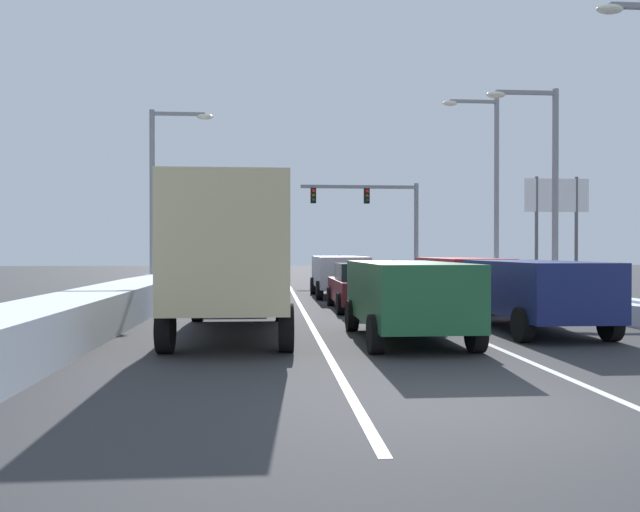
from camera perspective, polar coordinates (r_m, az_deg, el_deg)
name	(u,v)px	position (r m, az deg, el deg)	size (l,w,h in m)	color
ground_plane	(355,310)	(20.80, 3.14, -4.80)	(120.00, 120.00, 0.00)	#333335
lane_stripe_between_right_lane_and_center_lane	(388,301)	(24.28, 6.09, -4.03)	(0.14, 35.99, 0.01)	silver
lane_stripe_between_center_lane_and_left_lane	(298,302)	(23.89, -1.97, -4.10)	(0.14, 35.99, 0.01)	silver
snow_bank_right_shoulder	(524,293)	(25.77, 17.77, -3.19)	(1.51, 35.99, 0.54)	silver
snow_bank_left_shoulder	(154,290)	(24.21, -14.62, -2.97)	(1.71, 35.99, 0.93)	silver
suv_navy_right_lane_nearest	(534,289)	(15.91, 18.53, -2.79)	(2.16, 4.90, 1.67)	navy
suv_red_right_lane_second	(461,278)	(21.48, 12.51, -1.93)	(2.16, 4.90, 1.67)	maroon
sedan_charcoal_right_lane_third	(416,278)	(26.97, 8.55, -1.96)	(2.00, 4.50, 1.51)	#38383D
suv_green_center_lane_nearest	(407,293)	(13.73, 7.74, -3.29)	(2.16, 4.90, 1.67)	#1E5633
sedan_maroon_center_lane_second	(363,286)	(20.64, 3.82, -2.72)	(2.00, 4.50, 1.51)	maroon
suv_silver_center_lane_third	(339,272)	(26.40, 1.74, -1.46)	(2.16, 4.90, 1.67)	#B7BABF
box_truck_left_lane_nearest	(233,251)	(14.52, -7.74, 0.41)	(2.53, 7.20, 3.36)	slate
suv_white_left_lane_second	(245,275)	(23.19, -6.72, -1.74)	(2.16, 4.90, 1.67)	silver
suv_black_left_lane_third	(258,270)	(30.03, -5.53, -1.23)	(2.16, 4.90, 1.67)	black
traffic_light_gantry	(380,210)	(40.83, 5.40, 4.12)	(7.54, 0.47, 6.20)	slate
street_lamp_right_mid	(545,174)	(24.40, 19.45, 6.88)	(2.66, 0.36, 7.71)	gray
street_lamp_right_far	(489,178)	(30.61, 14.89, 6.79)	(2.66, 0.36, 8.91)	gray
street_lamp_left_mid	(161,184)	(27.82, -13.99, 6.24)	(2.66, 0.36, 7.83)	gray
roadside_sign_right	(556,207)	(33.12, 20.36, 4.10)	(3.20, 0.16, 5.50)	#59595B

